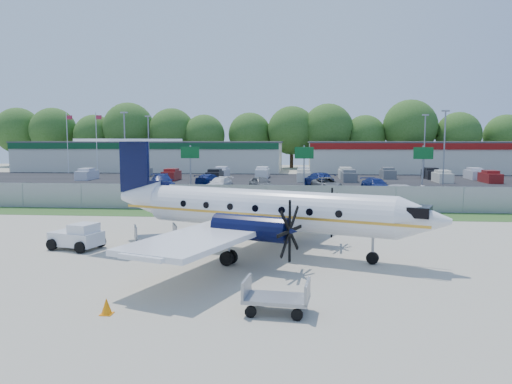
# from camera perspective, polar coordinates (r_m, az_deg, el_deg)

# --- Properties ---
(ground) EXTENTS (170.00, 170.00, 0.00)m
(ground) POSITION_cam_1_polar(r_m,az_deg,el_deg) (25.44, -1.27, -6.57)
(ground) COLOR #B3AC98
(ground) RESTS_ON ground
(grass_verge) EXTENTS (170.00, 4.00, 0.02)m
(grass_verge) POSITION_cam_1_polar(r_m,az_deg,el_deg) (37.19, 0.86, -2.55)
(grass_verge) COLOR #2D561E
(grass_verge) RESTS_ON ground
(access_road) EXTENTS (170.00, 8.00, 0.02)m
(access_road) POSITION_cam_1_polar(r_m,az_deg,el_deg) (44.11, 1.58, -1.20)
(access_road) COLOR black
(access_road) RESTS_ON ground
(parking_lot) EXTENTS (170.00, 32.00, 0.02)m
(parking_lot) POSITION_cam_1_polar(r_m,az_deg,el_deg) (64.96, 2.80, 1.11)
(parking_lot) COLOR black
(parking_lot) RESTS_ON ground
(perimeter_fence) EXTENTS (120.00, 0.06, 1.99)m
(perimeter_fence) POSITION_cam_1_polar(r_m,az_deg,el_deg) (39.03, 1.10, -0.67)
(perimeter_fence) COLOR gray
(perimeter_fence) RESTS_ON ground
(building_west) EXTENTS (46.40, 12.40, 5.24)m
(building_west) POSITION_cam_1_polar(r_m,az_deg,el_deg) (90.76, -11.90, 4.04)
(building_west) COLOR silver
(building_west) RESTS_ON ground
(building_east) EXTENTS (44.40, 12.40, 5.24)m
(building_east) POSITION_cam_1_polar(r_m,az_deg,el_deg) (89.72, 20.34, 3.77)
(building_east) COLOR silver
(building_east) RESTS_ON ground
(sign_left) EXTENTS (1.80, 0.26, 5.00)m
(sign_left) POSITION_cam_1_polar(r_m,az_deg,el_deg) (48.84, -7.53, 3.69)
(sign_left) COLOR gray
(sign_left) RESTS_ON ground
(sign_mid) EXTENTS (1.80, 0.26, 5.00)m
(sign_mid) POSITION_cam_1_polar(r_m,az_deg,el_deg) (47.61, 5.51, 3.66)
(sign_mid) COLOR gray
(sign_mid) RESTS_ON ground
(sign_right) EXTENTS (1.80, 0.26, 5.00)m
(sign_right) POSITION_cam_1_polar(r_m,az_deg,el_deg) (48.89, 18.54, 3.43)
(sign_right) COLOR gray
(sign_right) RESTS_ON ground
(flagpole_west) EXTENTS (1.06, 0.12, 10.00)m
(flagpole_west) POSITION_cam_1_polar(r_m,az_deg,el_deg) (88.61, -20.72, 5.68)
(flagpole_west) COLOR white
(flagpole_west) RESTS_ON ground
(flagpole_east) EXTENTS (1.06, 0.12, 10.00)m
(flagpole_east) POSITION_cam_1_polar(r_m,az_deg,el_deg) (86.54, -17.73, 5.79)
(flagpole_east) COLOR white
(flagpole_east) RESTS_ON ground
(light_pole_nw) EXTENTS (0.90, 0.35, 9.09)m
(light_pole_nw) POSITION_cam_1_polar(r_m,az_deg,el_deg) (66.71, -14.77, 5.54)
(light_pole_nw) COLOR gray
(light_pole_nw) RESTS_ON ground
(light_pole_ne) EXTENTS (0.90, 0.35, 9.09)m
(light_pole_ne) POSITION_cam_1_polar(r_m,az_deg,el_deg) (64.96, 20.74, 5.35)
(light_pole_ne) COLOR gray
(light_pole_ne) RESTS_ON ground
(light_pole_sw) EXTENTS (0.90, 0.35, 9.09)m
(light_pole_sw) POSITION_cam_1_polar(r_m,az_deg,el_deg) (76.18, -12.18, 5.64)
(light_pole_sw) COLOR gray
(light_pole_sw) RESTS_ON ground
(light_pole_se) EXTENTS (0.90, 0.35, 9.09)m
(light_pole_se) POSITION_cam_1_polar(r_m,az_deg,el_deg) (74.66, 18.71, 5.45)
(light_pole_se) COLOR gray
(light_pole_se) RESTS_ON ground
(tree_line) EXTENTS (112.00, 6.00, 14.00)m
(tree_line) POSITION_cam_1_polar(r_m,az_deg,el_deg) (98.86, 3.69, 2.78)
(tree_line) COLOR #2B5619
(tree_line) RESTS_ON ground
(aircraft) EXTENTS (18.15, 17.66, 5.59)m
(aircraft) POSITION_cam_1_polar(r_m,az_deg,el_deg) (24.49, 0.35, -1.93)
(aircraft) COLOR white
(aircraft) RESTS_ON ground
(pushback_tug) EXTENTS (2.76, 2.32, 1.32)m
(pushback_tug) POSITION_cam_1_polar(r_m,az_deg,el_deg) (26.99, -19.67, -4.82)
(pushback_tug) COLOR white
(pushback_tug) RESTS_ON ground
(baggage_cart_near) EXTENTS (2.43, 1.97, 1.11)m
(baggage_cart_near) POSITION_cam_1_polar(r_m,az_deg,el_deg) (26.58, -11.41, -5.01)
(baggage_cart_near) COLOR gray
(baggage_cart_near) RESTS_ON ground
(baggage_cart_far) EXTENTS (2.20, 1.46, 1.09)m
(baggage_cart_far) POSITION_cam_1_polar(r_m,az_deg,el_deg) (16.32, 2.36, -11.96)
(baggage_cart_far) COLOR gray
(baggage_cart_far) RESTS_ON ground
(cone_port_wing) EXTENTS (0.38, 0.38, 0.54)m
(cone_port_wing) POSITION_cam_1_polar(r_m,az_deg,el_deg) (16.94, -16.72, -12.43)
(cone_port_wing) COLOR orange
(cone_port_wing) RESTS_ON ground
(cone_starboard_wing) EXTENTS (0.36, 0.36, 0.50)m
(cone_starboard_wing) POSITION_cam_1_polar(r_m,az_deg,el_deg) (30.14, 0.53, -4.12)
(cone_starboard_wing) COLOR orange
(cone_starboard_wing) RESTS_ON ground
(road_car_west) EXTENTS (5.45, 3.21, 1.70)m
(road_car_west) POSITION_cam_1_polar(r_m,az_deg,el_deg) (48.58, -24.89, -1.10)
(road_car_west) COLOR black
(road_car_west) RESTS_ON ground
(road_car_mid) EXTENTS (5.77, 3.31, 1.57)m
(road_car_mid) POSITION_cam_1_polar(r_m,az_deg,el_deg) (46.15, 15.33, -1.11)
(road_car_mid) COLOR silver
(road_car_mid) RESTS_ON ground
(parked_car_a) EXTENTS (4.35, 6.26, 1.68)m
(parked_car_a) POSITION_cam_1_polar(r_m,az_deg,el_deg) (56.32, -10.66, 0.25)
(parked_car_a) COLOR navy
(parked_car_a) RESTS_ON ground
(parked_car_b) EXTENTS (2.79, 5.08, 1.39)m
(parked_car_b) POSITION_cam_1_polar(r_m,az_deg,el_deg) (55.18, -4.18, 0.23)
(parked_car_b) COLOR silver
(parked_car_b) RESTS_ON ground
(parked_car_c) EXTENTS (3.43, 4.81, 1.52)m
(parked_car_c) POSITION_cam_1_polar(r_m,az_deg,el_deg) (54.83, 0.61, 0.20)
(parked_car_c) COLOR #595B5E
(parked_car_c) RESTS_ON ground
(parked_car_d) EXTENTS (3.68, 5.79, 1.49)m
(parked_car_d) POSITION_cam_1_polar(r_m,az_deg,el_deg) (54.21, 8.14, 0.08)
(parked_car_d) COLOR #595B5E
(parked_car_d) RESTS_ON ground
(parked_car_e) EXTENTS (3.18, 5.21, 1.41)m
(parked_car_e) POSITION_cam_1_polar(r_m,az_deg,el_deg) (54.84, 13.53, 0.04)
(parked_car_e) COLOR navy
(parked_car_e) RESTS_ON ground
(parked_car_f) EXTENTS (3.34, 5.12, 1.38)m
(parked_car_f) POSITION_cam_1_polar(r_m,az_deg,el_deg) (61.36, -5.32, 0.80)
(parked_car_f) COLOR navy
(parked_car_f) RESTS_ON ground
(parked_car_g) EXTENTS (4.02, 6.22, 1.68)m
(parked_car_g) POSITION_cam_1_polar(r_m,az_deg,el_deg) (59.85, 7.17, 0.64)
(parked_car_g) COLOR navy
(parked_car_g) RESTS_ON ground
(far_parking_rows) EXTENTS (56.00, 10.00, 1.60)m
(far_parking_rows) POSITION_cam_1_polar(r_m,az_deg,el_deg) (69.94, 2.99, 1.45)
(far_parking_rows) COLOR gray
(far_parking_rows) RESTS_ON ground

